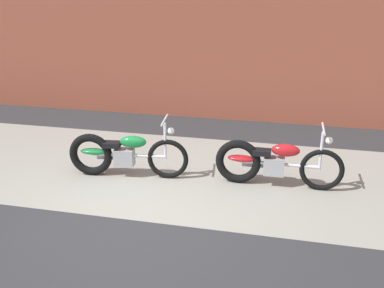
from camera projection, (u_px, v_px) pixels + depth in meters
name	position (u px, v px, depth m)	size (l,w,h in m)	color
ground_plane	(132.00, 220.00, 6.07)	(80.00, 80.00, 0.00)	#2D2D30
sidewalk_slab	(167.00, 170.00, 7.67)	(36.00, 3.50, 0.01)	gray
motorcycle_green	(120.00, 154.00, 7.32)	(2.00, 0.58, 1.03)	black
motorcycle_red	(269.00, 162.00, 6.98)	(2.01, 0.58, 1.03)	black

